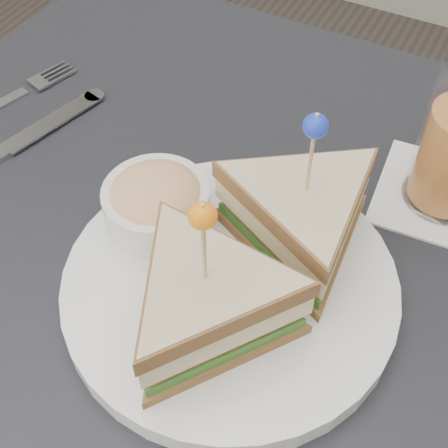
% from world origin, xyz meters
% --- Properties ---
extents(table, '(0.80, 0.80, 0.75)m').
position_xyz_m(table, '(0.00, 0.00, 0.67)').
color(table, black).
rests_on(table, ground).
extents(plate_meal, '(0.38, 0.38, 0.17)m').
position_xyz_m(plate_meal, '(0.04, -0.01, 0.80)').
color(plate_meal, white).
rests_on(plate_meal, table).
extents(cutlery_fork, '(0.07, 0.18, 0.01)m').
position_xyz_m(cutlery_fork, '(-0.31, 0.10, 0.75)').
color(cutlery_fork, silver).
rests_on(cutlery_fork, table).
extents(cutlery_knife, '(0.07, 0.22, 0.01)m').
position_xyz_m(cutlery_knife, '(-0.26, 0.04, 0.75)').
color(cutlery_knife, silver).
rests_on(cutlery_knife, table).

